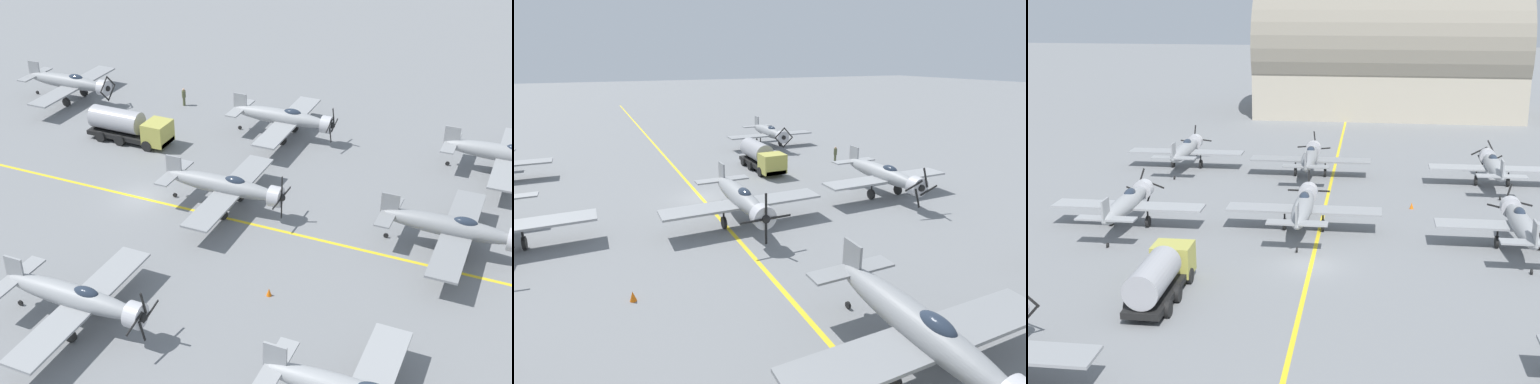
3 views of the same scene
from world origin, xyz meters
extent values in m
plane|color=slate|center=(0.00, 0.00, 0.00)|extent=(400.00, 400.00, 0.00)
cube|color=yellow|center=(0.00, 0.00, 0.00)|extent=(0.30, 160.00, 0.01)
cylinder|color=black|center=(13.10, 5.11, 1.08)|extent=(0.14, 0.14, 1.26)
cylinder|color=black|center=(13.10, 5.11, 0.45)|extent=(0.22, 0.90, 0.90)
ellipsoid|color=#929497|center=(-15.04, 5.76, 2.05)|extent=(1.50, 9.50, 1.42)
cylinder|color=#B7B7BC|center=(-15.04, 10.21, 2.05)|extent=(1.57, 0.90, 1.58)
ellipsoid|color=#232D3D|center=(-15.04, 6.90, 2.61)|extent=(0.80, 1.70, 0.76)
cube|color=#929497|center=(-15.04, 6.52, 1.71)|extent=(12.00, 2.10, 0.16)
cube|color=#929497|center=(-15.04, 1.67, 2.20)|extent=(4.40, 1.10, 0.12)
cube|color=#929497|center=(-15.04, 1.67, 2.85)|extent=(0.14, 1.30, 1.60)
sphere|color=black|center=(-15.04, 10.71, 2.05)|extent=(0.56, 0.56, 0.56)
cube|color=black|center=(-15.34, 10.71, 2.87)|extent=(0.73, 0.06, 1.69)
cube|color=black|center=(-15.86, 10.71, 1.75)|extent=(1.69, 0.06, 0.73)
cube|color=black|center=(-14.74, 10.71, 1.23)|extent=(0.73, 0.06, 1.69)
cube|color=black|center=(-14.22, 10.71, 2.35)|extent=(1.69, 0.06, 0.73)
cylinder|color=black|center=(-16.54, 6.52, 1.08)|extent=(0.14, 0.14, 1.26)
cylinder|color=black|center=(-16.54, 6.52, 0.45)|extent=(0.22, 0.90, 0.90)
cylinder|color=black|center=(-13.54, 6.52, 1.08)|extent=(0.14, 0.14, 1.26)
cylinder|color=black|center=(-13.54, 6.52, 0.45)|extent=(0.22, 0.90, 0.90)
cylinder|color=black|center=(-15.04, 1.61, 0.18)|extent=(0.12, 0.36, 0.36)
ellipsoid|color=gray|center=(-1.23, 6.49, 2.05)|extent=(1.50, 9.50, 1.42)
cylinder|color=#B7B7BC|center=(-1.23, 10.94, 2.05)|extent=(1.58, 0.90, 1.58)
ellipsoid|color=#232D3D|center=(-1.23, 7.63, 2.61)|extent=(0.80, 1.70, 0.76)
cube|color=gray|center=(-1.23, 7.25, 1.71)|extent=(12.00, 2.10, 0.16)
cube|color=gray|center=(-1.23, 2.40, 2.20)|extent=(4.40, 1.10, 0.12)
cube|color=gray|center=(-1.23, 2.40, 2.85)|extent=(0.14, 1.30, 1.60)
sphere|color=black|center=(-1.23, 11.44, 2.05)|extent=(0.56, 0.56, 0.56)
cube|color=black|center=(-2.11, 11.44, 2.05)|extent=(1.75, 0.06, 0.14)
cube|color=black|center=(-1.23, 11.44, 1.18)|extent=(0.14, 0.06, 1.75)
cube|color=black|center=(-0.36, 11.44, 2.05)|extent=(1.75, 0.06, 0.14)
cube|color=black|center=(-1.23, 11.44, 2.92)|extent=(0.14, 0.06, 1.75)
cylinder|color=black|center=(-2.73, 7.25, 1.08)|extent=(0.14, 0.14, 1.26)
cylinder|color=black|center=(-2.73, 7.25, 0.45)|extent=(0.22, 0.90, 0.90)
cylinder|color=black|center=(0.27, 7.25, 1.08)|extent=(0.14, 0.14, 1.26)
cylinder|color=black|center=(0.27, 7.25, 0.45)|extent=(0.22, 0.90, 0.90)
cylinder|color=black|center=(-1.23, 2.34, 0.18)|extent=(0.12, 0.36, 0.36)
ellipsoid|color=gray|center=(-2.24, 23.34, 2.05)|extent=(1.50, 9.50, 1.42)
ellipsoid|color=#232D3D|center=(-2.24, 24.48, 2.61)|extent=(0.80, 1.70, 0.76)
cube|color=gray|center=(-2.24, 24.10, 1.71)|extent=(12.00, 2.10, 0.16)
cube|color=gray|center=(-2.24, 19.25, 2.20)|extent=(4.40, 1.10, 0.12)
cube|color=gray|center=(-2.24, 19.25, 2.85)|extent=(0.14, 1.30, 1.60)
cylinder|color=black|center=(-3.74, 24.10, 1.08)|extent=(0.14, 0.14, 1.26)
cylinder|color=black|center=(-3.74, 24.10, 0.45)|extent=(0.22, 0.90, 0.90)
cylinder|color=black|center=(-0.74, 24.10, 1.08)|extent=(0.14, 0.14, 1.26)
cylinder|color=black|center=(-0.74, 24.10, 0.45)|extent=(0.22, 0.90, 0.90)
cylinder|color=black|center=(-2.24, 19.19, 0.18)|extent=(0.12, 0.36, 0.36)
ellipsoid|color=gray|center=(-14.54, -17.73, 2.05)|extent=(1.50, 9.50, 1.42)
cylinder|color=#B7B7BC|center=(-14.54, -13.28, 2.05)|extent=(1.57, 0.90, 1.58)
ellipsoid|color=#232D3D|center=(-14.54, -16.59, 2.61)|extent=(0.80, 1.70, 0.76)
cube|color=gray|center=(-14.54, -16.97, 1.71)|extent=(12.00, 2.10, 0.16)
cube|color=gray|center=(-14.54, -21.82, 2.20)|extent=(4.40, 1.10, 0.12)
cube|color=gray|center=(-14.54, -21.82, 2.85)|extent=(0.14, 1.30, 1.60)
sphere|color=black|center=(-14.54, -12.78, 2.05)|extent=(0.56, 0.56, 0.56)
cube|color=black|center=(-15.18, -12.78, 1.46)|extent=(1.39, 0.06, 1.28)
cube|color=black|center=(-13.95, -12.78, 1.40)|extent=(1.28, 0.06, 1.39)
cube|color=black|center=(-13.89, -12.78, 2.64)|extent=(1.39, 0.06, 1.28)
cube|color=black|center=(-15.12, -12.78, 2.70)|extent=(1.28, 0.06, 1.39)
cylinder|color=black|center=(-16.04, -16.97, 1.08)|extent=(0.14, 0.14, 1.26)
cylinder|color=black|center=(-16.04, -16.97, 0.45)|extent=(0.22, 0.90, 0.90)
cylinder|color=black|center=(-13.04, -16.97, 1.08)|extent=(0.14, 0.14, 1.26)
cylinder|color=black|center=(-13.04, -16.97, 0.45)|extent=(0.22, 0.90, 0.90)
cylinder|color=black|center=(-14.54, -21.88, 0.18)|extent=(0.12, 0.36, 0.36)
cube|color=black|center=(-8.62, -6.50, 0.62)|extent=(2.25, 8.00, 0.40)
cube|color=#B2AD4C|center=(-8.62, -3.54, 1.42)|extent=(2.50, 2.08, 2.00)
cylinder|color=#9E9EA3|center=(-8.62, -7.82, 1.93)|extent=(2.10, 4.96, 2.10)
cylinder|color=black|center=(-9.80, -4.02, 0.50)|extent=(0.30, 1.00, 1.00)
cylinder|color=black|center=(-7.43, -4.02, 0.50)|extent=(0.30, 1.00, 1.00)
cylinder|color=black|center=(-9.80, -6.90, 0.50)|extent=(0.30, 1.00, 1.00)
cylinder|color=black|center=(-7.43, -6.90, 0.50)|extent=(0.30, 1.00, 1.00)
cylinder|color=black|center=(-9.80, -8.98, 0.50)|extent=(0.30, 1.00, 1.00)
cylinder|color=black|center=(-7.43, -8.98, 0.50)|extent=(0.30, 1.00, 1.00)
cylinder|color=#515638|center=(-18.09, -6.10, 0.44)|extent=(0.27, 0.27, 0.87)
cylinder|color=#515638|center=(-18.09, -6.10, 1.24)|extent=(0.40, 0.40, 0.73)
sphere|color=tan|center=(-18.09, -6.10, 1.72)|extent=(0.24, 0.24, 0.24)
cone|color=orange|center=(7.40, 14.09, 0.28)|extent=(0.36, 0.36, 0.55)
camera|label=1|loc=(41.02, 28.00, 28.25)|focal=50.00mm
camera|label=2|loc=(8.34, 33.02, 11.82)|focal=28.00mm
camera|label=3|loc=(3.85, -45.26, 18.09)|focal=50.00mm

